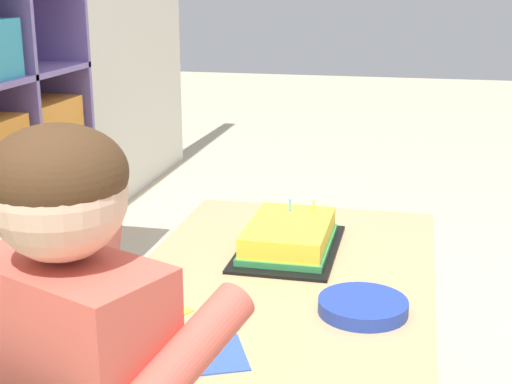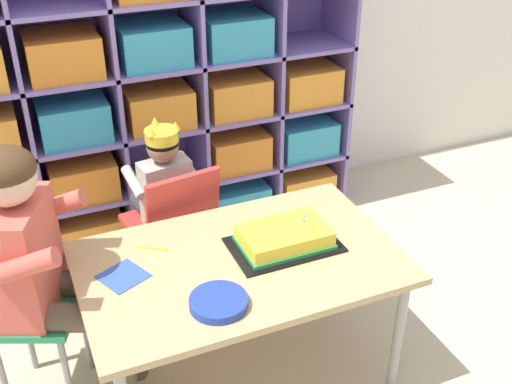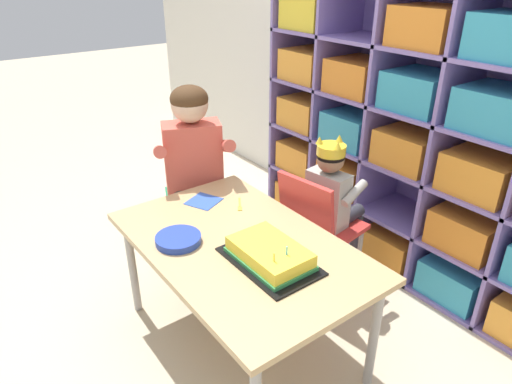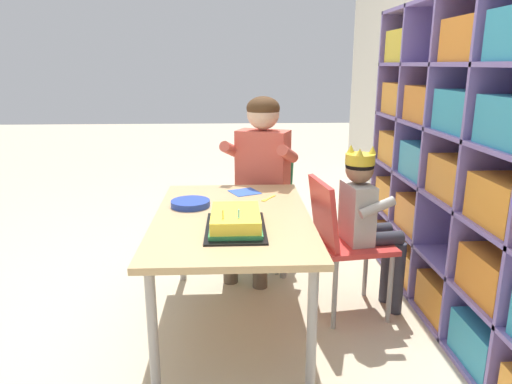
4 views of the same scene
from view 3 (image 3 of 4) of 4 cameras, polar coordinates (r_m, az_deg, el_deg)
ground at (r=2.25m, az=-1.78°, el=-18.14°), size 16.00×16.00×0.00m
classroom_back_wall at (r=2.62m, az=24.54°, el=19.77°), size 6.41×0.10×2.73m
storage_cubby_shelf at (r=2.55m, az=18.89°, el=5.35°), size 1.99×0.37×1.53m
activity_table at (r=1.93m, az=-2.00°, el=-7.53°), size 1.13×0.71×0.55m
classroom_chair_blue at (r=2.32m, az=7.60°, el=-3.99°), size 0.39×0.41×0.69m
child_with_crown at (r=2.35m, az=9.57°, el=-0.34°), size 0.32×0.32×0.85m
classroom_chair_adult_side at (r=2.60m, az=-7.69°, el=0.23°), size 0.40×0.40×0.70m
adult_helper_seated at (r=2.41m, az=-7.67°, el=3.54°), size 0.49×0.47×1.04m
birthday_cake_on_tray at (r=1.77m, az=1.71°, el=-7.87°), size 0.39×0.25×0.11m
paper_plate_stack at (r=1.92m, az=-9.67°, el=-5.84°), size 0.19×0.19×0.03m
paper_napkin_square at (r=2.22m, az=-6.54°, el=-1.15°), size 0.19×0.19×0.00m
fork_scattered_mid_table at (r=2.17m, az=-2.06°, el=-1.64°), size 0.11×0.08×0.00m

